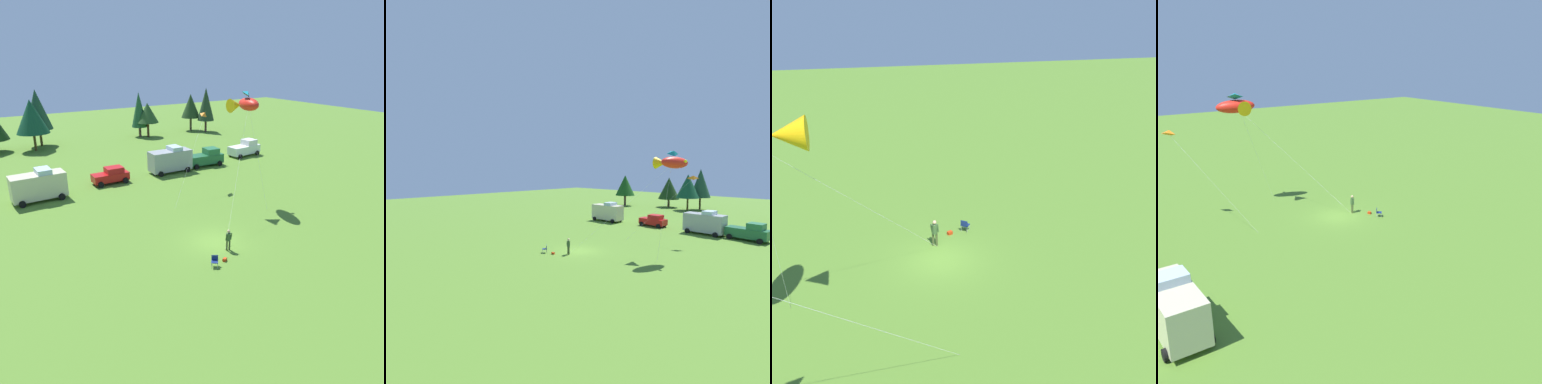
# 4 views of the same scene
# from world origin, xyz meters

# --- Properties ---
(ground_plane) EXTENTS (160.00, 160.00, 0.00)m
(ground_plane) POSITION_xyz_m (0.00, 0.00, 0.00)
(ground_plane) COLOR #527C28
(person_kite_flyer) EXTENTS (0.55, 0.42, 1.74)m
(person_kite_flyer) POSITION_xyz_m (0.05, -1.68, 1.02)
(person_kite_flyer) COLOR #445028
(person_kite_flyer) RESTS_ON ground
(folding_chair) EXTENTS (0.67, 0.67, 0.82)m
(folding_chair) POSITION_xyz_m (-2.19, -3.02, 0.49)
(folding_chair) COLOR navy
(folding_chair) RESTS_ON ground
(backpack_on_grass) EXTENTS (0.38, 0.34, 0.22)m
(backpack_on_grass) POSITION_xyz_m (-1.14, -2.83, 0.11)
(backpack_on_grass) COLOR red
(backpack_on_grass) RESTS_ON ground
(van_camper_beige) EXTENTS (5.46, 2.72, 3.34)m
(van_camper_beige) POSITION_xyz_m (-9.97, 17.30, 1.64)
(van_camper_beige) COLOR beige
(van_camper_beige) RESTS_ON ground
(car_red_sedan) EXTENTS (4.21, 2.23, 1.89)m
(car_red_sedan) POSITION_xyz_m (-1.65, 18.65, 0.95)
(car_red_sedan) COLOR red
(car_red_sedan) RESTS_ON ground
(van_motorhome_grey) EXTENTS (5.44, 2.69, 3.34)m
(van_motorhome_grey) POSITION_xyz_m (6.40, 18.73, 1.64)
(van_motorhome_grey) COLOR #999B9C
(van_motorhome_grey) RESTS_ON ground
(truck_green_flatbed) EXTENTS (5.15, 2.74, 2.34)m
(truck_green_flatbed) POSITION_xyz_m (11.98, 18.88, 1.10)
(truck_green_flatbed) COLOR #225F36
(truck_green_flatbed) RESTS_ON ground
(truck_white_pickup) EXTENTS (5.17, 2.80, 2.34)m
(truck_white_pickup) POSITION_xyz_m (20.02, 20.21, 1.10)
(truck_white_pickup) COLOR silver
(truck_white_pickup) RESTS_ON ground
(treeline_distant) EXTENTS (50.54, 10.01, 9.15)m
(treeline_distant) POSITION_xyz_m (-0.79, 40.79, 5.10)
(treeline_distant) COLOR #4D322D
(treeline_distant) RESTS_ON ground
(kite_large_fish) EXTENTS (9.38, 9.51, 10.51)m
(kite_large_fish) POSITION_xyz_m (7.68, 6.06, 9.82)
(kite_large_fish) COLOR red
(kite_large_fish) RESTS_ON ground
(kite_delta_teal) EXTENTS (1.11, 4.11, 11.20)m
(kite_delta_teal) POSITION_xyz_m (7.97, 6.07, 10.83)
(kite_delta_teal) COLOR teal
(kite_delta_teal) RESTS_ON ground
(kite_delta_orange) EXTENTS (7.23, 5.29, 8.46)m
(kite_delta_orange) POSITION_xyz_m (7.31, 12.39, 8.13)
(kite_delta_orange) COLOR orange
(kite_delta_orange) RESTS_ON ground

